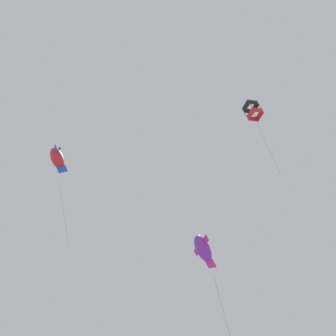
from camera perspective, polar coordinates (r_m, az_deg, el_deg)
The scene contains 3 objects.
kite_box_far_centre at distance 39.03m, azimuth 8.25°, elevation 5.49°, with size 1.37×1.06×7.14m.
kite_fish_highest at distance 32.68m, azimuth 3.41°, elevation -7.81°, with size 1.92×1.49×8.32m.
kite_fish_upper_right at distance 40.27m, azimuth -10.71°, elevation 0.93°, with size 2.53×1.68×8.40m.
Camera 1 is at (12.24, 21.83, 11.79)m, focal length 62.84 mm.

